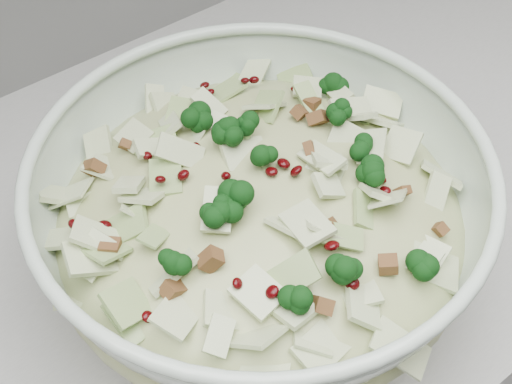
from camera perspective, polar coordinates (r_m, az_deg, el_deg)
mixing_bowl at (r=0.58m, az=0.32°, el=-2.33°), size 0.44×0.44×0.15m
salad at (r=0.56m, az=0.33°, el=-0.81°), size 0.46×0.46×0.15m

